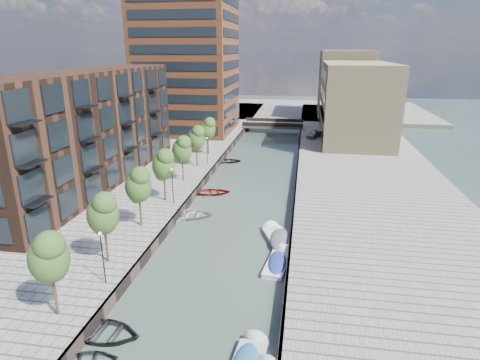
% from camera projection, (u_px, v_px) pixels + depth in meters
% --- Properties ---
extents(water, '(300.00, 300.00, 0.00)m').
position_uv_depth(water, '(255.00, 173.00, 59.03)').
color(water, '#38473F').
rests_on(water, ground).
extents(quay_left, '(60.00, 140.00, 1.00)m').
position_uv_depth(quay_left, '(33.00, 160.00, 64.35)').
color(quay_left, gray).
rests_on(quay_left, ground).
extents(quay_right, '(20.00, 140.00, 1.00)m').
position_uv_depth(quay_right, '(368.00, 175.00, 56.44)').
color(quay_right, gray).
rests_on(quay_right, ground).
extents(quay_wall_left, '(0.25, 140.00, 1.00)m').
position_uv_depth(quay_wall_left, '(215.00, 168.00, 59.80)').
color(quay_wall_left, '#332823').
rests_on(quay_wall_left, ground).
extents(quay_wall_right, '(0.25, 140.00, 1.00)m').
position_uv_depth(quay_wall_right, '(297.00, 172.00, 57.94)').
color(quay_wall_right, '#332823').
rests_on(quay_wall_right, ground).
extents(far_closure, '(80.00, 40.00, 1.00)m').
position_uv_depth(far_closure, '(281.00, 110.00, 115.09)').
color(far_closure, gray).
rests_on(far_closure, ground).
extents(apartment_block, '(8.00, 38.00, 14.00)m').
position_uv_depth(apartment_block, '(88.00, 128.00, 50.19)').
color(apartment_block, black).
rests_on(apartment_block, quay_left).
extents(tower, '(18.00, 18.00, 30.00)m').
position_uv_depth(tower, '(187.00, 56.00, 80.01)').
color(tower, brown).
rests_on(tower, quay_left).
extents(tan_block_near, '(12.00, 25.00, 14.00)m').
position_uv_depth(tan_block_near, '(355.00, 102.00, 74.69)').
color(tan_block_near, tan).
rests_on(tan_block_near, quay_right).
extents(tan_block_far, '(12.00, 20.00, 16.00)m').
position_uv_depth(tan_block_far, '(344.00, 84.00, 98.73)').
color(tan_block_far, tan).
rests_on(tan_block_far, quay_right).
extents(bridge, '(13.00, 6.00, 1.30)m').
position_uv_depth(bridge, '(273.00, 125.00, 88.57)').
color(bridge, gray).
rests_on(bridge, ground).
extents(tree_0, '(2.50, 2.50, 5.95)m').
position_uv_depth(tree_0, '(49.00, 256.00, 24.92)').
color(tree_0, '#382619').
rests_on(tree_0, quay_left).
extents(tree_1, '(2.50, 2.50, 5.95)m').
position_uv_depth(tree_1, '(103.00, 212.00, 31.48)').
color(tree_1, '#382619').
rests_on(tree_1, quay_left).
extents(tree_2, '(2.50, 2.50, 5.95)m').
position_uv_depth(tree_2, '(138.00, 184.00, 38.04)').
color(tree_2, '#382619').
rests_on(tree_2, quay_left).
extents(tree_3, '(2.50, 2.50, 5.95)m').
position_uv_depth(tree_3, '(163.00, 164.00, 44.60)').
color(tree_3, '#382619').
rests_on(tree_3, quay_left).
extents(tree_4, '(2.50, 2.50, 5.95)m').
position_uv_depth(tree_4, '(182.00, 149.00, 51.16)').
color(tree_4, '#382619').
rests_on(tree_4, quay_left).
extents(tree_5, '(2.50, 2.50, 5.95)m').
position_uv_depth(tree_5, '(196.00, 137.00, 57.72)').
color(tree_5, '#382619').
rests_on(tree_5, quay_left).
extents(tree_6, '(2.50, 2.50, 5.95)m').
position_uv_depth(tree_6, '(208.00, 128.00, 64.27)').
color(tree_6, '#382619').
rests_on(tree_6, quay_left).
extents(lamp_0, '(0.24, 0.24, 4.12)m').
position_uv_depth(lamp_0, '(102.00, 252.00, 29.04)').
color(lamp_0, black).
rests_on(lamp_0, quay_left).
extents(lamp_1, '(0.24, 0.24, 4.12)m').
position_uv_depth(lamp_1, '(172.00, 182.00, 44.03)').
color(lamp_1, black).
rests_on(lamp_1, quay_left).
extents(lamp_2, '(0.24, 0.24, 4.12)m').
position_uv_depth(lamp_2, '(207.00, 148.00, 59.02)').
color(lamp_2, black).
rests_on(lamp_2, quay_left).
extents(sloop_1, '(5.29, 3.91, 1.06)m').
position_uv_depth(sloop_1, '(103.00, 336.00, 25.72)').
color(sloop_1, black).
rests_on(sloop_1, ground).
extents(sloop_2, '(4.96, 4.02, 0.91)m').
position_uv_depth(sloop_2, '(213.00, 194.00, 50.72)').
color(sloop_2, maroon).
rests_on(sloop_2, ground).
extents(sloop_3, '(5.59, 4.40, 1.05)m').
position_uv_depth(sloop_3, '(190.00, 217.00, 43.67)').
color(sloop_3, '#B7B7B5').
rests_on(sloop_3, ground).
extents(sloop_4, '(4.72, 3.73, 0.88)m').
position_uv_depth(sloop_4, '(228.00, 162.00, 64.71)').
color(sloop_4, black).
rests_on(sloop_4, ground).
extents(motorboat_2, '(2.41, 4.82, 1.54)m').
position_uv_depth(motorboat_2, '(279.00, 241.00, 38.19)').
color(motorboat_2, silver).
rests_on(motorboat_2, ground).
extents(motorboat_3, '(2.32, 5.03, 1.61)m').
position_uv_depth(motorboat_3, '(278.00, 262.00, 34.23)').
color(motorboat_3, white).
rests_on(motorboat_3, ground).
extents(motorboat_4, '(3.83, 5.87, 1.85)m').
position_uv_depth(motorboat_4, '(278.00, 239.00, 38.34)').
color(motorboat_4, silver).
rests_on(motorboat_4, ground).
extents(car, '(3.17, 4.60, 1.45)m').
position_uv_depth(car, '(314.00, 134.00, 77.56)').
color(car, '#979A9C').
rests_on(car, quay_right).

